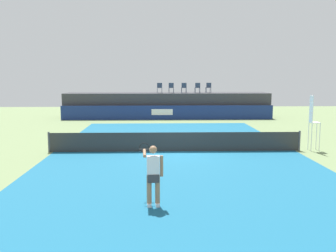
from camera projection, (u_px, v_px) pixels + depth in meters
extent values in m
plane|color=#6B7F51|center=(173.00, 141.00, 21.60)|extent=(48.00, 48.00, 0.00)
cube|color=#16597A|center=(175.00, 151.00, 18.63)|extent=(12.00, 22.00, 0.00)
cube|color=navy|center=(168.00, 113.00, 31.92)|extent=(18.00, 0.20, 1.20)
cube|color=white|center=(162.00, 112.00, 31.79)|extent=(1.80, 0.02, 0.50)
cube|color=#38383D|center=(167.00, 105.00, 33.64)|extent=(18.00, 2.80, 2.20)
cylinder|color=#2D3D56|center=(162.00, 90.00, 33.50)|extent=(0.04, 0.04, 0.44)
cylinder|color=#2D3D56|center=(157.00, 90.00, 33.49)|extent=(0.04, 0.04, 0.44)
cylinder|color=#2D3D56|center=(162.00, 90.00, 33.10)|extent=(0.04, 0.04, 0.44)
cylinder|color=#2D3D56|center=(157.00, 90.00, 33.09)|extent=(0.04, 0.04, 0.44)
cube|color=#2D3D56|center=(160.00, 88.00, 33.27)|extent=(0.44, 0.44, 0.03)
cube|color=#2D3D56|center=(160.00, 85.00, 33.03)|extent=(0.44, 0.03, 0.42)
cylinder|color=#2D3D56|center=(174.00, 90.00, 33.50)|extent=(0.04, 0.04, 0.44)
cylinder|color=#2D3D56|center=(169.00, 90.00, 33.51)|extent=(0.04, 0.04, 0.44)
cylinder|color=#2D3D56|center=(173.00, 90.00, 33.10)|extent=(0.04, 0.04, 0.44)
cylinder|color=#2D3D56|center=(169.00, 90.00, 33.11)|extent=(0.04, 0.04, 0.44)
cube|color=#2D3D56|center=(171.00, 88.00, 33.27)|extent=(0.47, 0.47, 0.03)
cube|color=#2D3D56|center=(171.00, 85.00, 33.04)|extent=(0.44, 0.06, 0.42)
cylinder|color=#2D3D56|center=(186.00, 90.00, 33.50)|extent=(0.04, 0.04, 0.44)
cylinder|color=#2D3D56|center=(181.00, 90.00, 33.49)|extent=(0.04, 0.04, 0.44)
cylinder|color=#2D3D56|center=(186.00, 90.00, 33.10)|extent=(0.04, 0.04, 0.44)
cylinder|color=#2D3D56|center=(182.00, 90.00, 33.09)|extent=(0.04, 0.04, 0.44)
cube|color=#2D3D56|center=(184.00, 88.00, 33.27)|extent=(0.44, 0.44, 0.03)
cube|color=#2D3D56|center=(184.00, 85.00, 33.03)|extent=(0.44, 0.03, 0.42)
cylinder|color=#2D3D56|center=(199.00, 90.00, 33.60)|extent=(0.04, 0.04, 0.44)
cylinder|color=#2D3D56|center=(195.00, 90.00, 33.57)|extent=(0.04, 0.04, 0.44)
cylinder|color=#2D3D56|center=(200.00, 90.00, 33.20)|extent=(0.04, 0.04, 0.44)
cylinder|color=#2D3D56|center=(195.00, 90.00, 33.17)|extent=(0.04, 0.04, 0.44)
cube|color=#2D3D56|center=(197.00, 88.00, 33.35)|extent=(0.46, 0.46, 0.03)
cube|color=#2D3D56|center=(198.00, 85.00, 33.12)|extent=(0.44, 0.04, 0.42)
cylinder|color=#2D3D56|center=(210.00, 90.00, 33.99)|extent=(0.04, 0.04, 0.44)
cylinder|color=#2D3D56|center=(206.00, 90.00, 33.96)|extent=(0.04, 0.04, 0.44)
cylinder|color=#2D3D56|center=(211.00, 90.00, 33.59)|extent=(0.04, 0.04, 0.44)
cylinder|color=#2D3D56|center=(206.00, 90.00, 33.56)|extent=(0.04, 0.04, 0.44)
cube|color=#2D3D56|center=(208.00, 88.00, 33.74)|extent=(0.47, 0.47, 0.03)
cube|color=#2D3D56|center=(209.00, 85.00, 33.51)|extent=(0.44, 0.05, 0.42)
cylinder|color=white|center=(320.00, 137.00, 18.54)|extent=(0.04, 0.04, 1.40)
cylinder|color=white|center=(316.00, 136.00, 18.94)|extent=(0.04, 0.04, 1.40)
cylinder|color=white|center=(312.00, 137.00, 18.54)|extent=(0.04, 0.04, 1.40)
cylinder|color=white|center=(308.00, 136.00, 18.94)|extent=(0.04, 0.04, 1.40)
cube|color=white|center=(315.00, 123.00, 18.64)|extent=(0.45, 0.45, 0.03)
cube|color=white|center=(311.00, 109.00, 18.55)|extent=(0.03, 0.44, 1.33)
cube|color=#2D2D2D|center=(175.00, 142.00, 18.56)|extent=(12.40, 0.02, 0.95)
cylinder|color=#4C4C51|center=(49.00, 142.00, 18.38)|extent=(0.10, 0.10, 1.00)
cylinder|color=#4C4C51|center=(299.00, 141.00, 18.74)|extent=(0.10, 0.10, 1.00)
cube|color=white|center=(158.00, 204.00, 10.81)|extent=(0.13, 0.27, 0.10)
cylinder|color=#997051|center=(158.00, 189.00, 10.75)|extent=(0.14, 0.14, 0.82)
cube|color=white|center=(149.00, 205.00, 10.79)|extent=(0.13, 0.27, 0.10)
cylinder|color=#997051|center=(149.00, 189.00, 10.73)|extent=(0.14, 0.14, 0.82)
cube|color=#333338|center=(153.00, 178.00, 10.69)|extent=(0.35, 0.24, 0.24)
cube|color=silver|center=(153.00, 165.00, 10.65)|extent=(0.37, 0.22, 0.56)
sphere|color=#997051|center=(153.00, 150.00, 10.59)|extent=(0.22, 0.22, 0.22)
cylinder|color=#997051|center=(162.00, 166.00, 10.67)|extent=(0.09, 0.09, 0.60)
cylinder|color=#997051|center=(145.00, 153.00, 10.85)|extent=(0.12, 0.61, 0.14)
cylinder|color=black|center=(144.00, 149.00, 11.27)|extent=(0.30, 0.05, 0.03)
torus|color=black|center=(144.00, 148.00, 11.55)|extent=(0.30, 0.04, 0.30)
sphere|color=#D8EA33|center=(142.00, 134.00, 23.79)|extent=(0.07, 0.07, 0.07)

